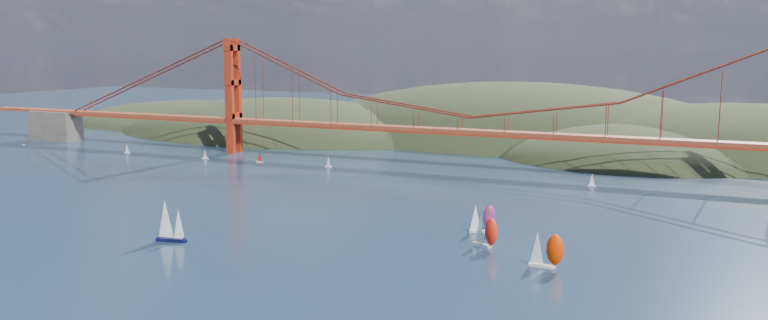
{
  "coord_description": "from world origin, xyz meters",
  "views": [
    {
      "loc": [
        93.22,
        -120.89,
        52.36
      ],
      "look_at": [
        -0.32,
        90.0,
        16.55
      ],
      "focal_mm": 35.0,
      "sensor_mm": 36.0,
      "label": 1
    }
  ],
  "objects_px": {
    "sloop_navy": "(169,221)",
    "racer_rwb": "(482,218)",
    "racer_0": "(485,231)",
    "racer_1": "(546,249)"
  },
  "relations": [
    {
      "from": "racer_0",
      "to": "racer_rwb",
      "type": "bearing_deg",
      "value": 136.27
    },
    {
      "from": "sloop_navy",
      "to": "racer_0",
      "type": "height_order",
      "value": "sloop_navy"
    },
    {
      "from": "sloop_navy",
      "to": "racer_1",
      "type": "relative_size",
      "value": 1.32
    },
    {
      "from": "sloop_navy",
      "to": "racer_rwb",
      "type": "relative_size",
      "value": 1.42
    },
    {
      "from": "racer_1",
      "to": "sloop_navy",
      "type": "bearing_deg",
      "value": -166.19
    },
    {
      "from": "sloop_navy",
      "to": "racer_1",
      "type": "xyz_separation_m",
      "value": [
        97.07,
        16.93,
        -1.03
      ]
    },
    {
      "from": "racer_1",
      "to": "racer_0",
      "type": "bearing_deg",
      "value": 150.71
    },
    {
      "from": "sloop_navy",
      "to": "racer_rwb",
      "type": "bearing_deg",
      "value": 19.07
    },
    {
      "from": "sloop_navy",
      "to": "racer_0",
      "type": "bearing_deg",
      "value": 8.84
    },
    {
      "from": "racer_rwb",
      "to": "racer_0",
      "type": "bearing_deg",
      "value": -92.0
    }
  ]
}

